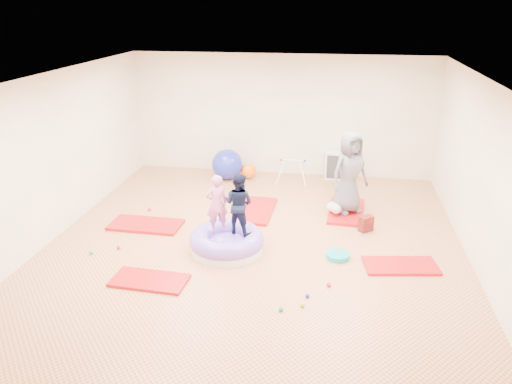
# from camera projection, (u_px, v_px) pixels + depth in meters

# --- Properties ---
(room) EXTENTS (7.01, 8.01, 2.81)m
(room) POSITION_uv_depth(u_px,v_px,m) (253.00, 169.00, 7.90)
(room) COLOR tan
(room) RESTS_ON ground
(gym_mat_front_left) EXTENTS (1.14, 0.62, 0.05)m
(gym_mat_front_left) POSITION_uv_depth(u_px,v_px,m) (149.00, 280.00, 7.39)
(gym_mat_front_left) COLOR red
(gym_mat_front_left) RESTS_ON ground
(gym_mat_mid_left) EXTENTS (1.33, 0.69, 0.05)m
(gym_mat_mid_left) POSITION_uv_depth(u_px,v_px,m) (146.00, 225.00, 9.21)
(gym_mat_mid_left) COLOR red
(gym_mat_mid_left) RESTS_ON ground
(gym_mat_center_back) EXTENTS (0.70, 1.35, 0.06)m
(gym_mat_center_back) POSITION_uv_depth(u_px,v_px,m) (256.00, 210.00, 9.84)
(gym_mat_center_back) COLOR red
(gym_mat_center_back) RESTS_ON ground
(gym_mat_right) EXTENTS (1.20, 0.73, 0.05)m
(gym_mat_right) POSITION_uv_depth(u_px,v_px,m) (401.00, 266.00, 7.80)
(gym_mat_right) COLOR red
(gym_mat_right) RESTS_ON ground
(gym_mat_rear_right) EXTENTS (0.74, 1.37, 0.06)m
(gym_mat_rear_right) POSITION_uv_depth(u_px,v_px,m) (346.00, 211.00, 9.80)
(gym_mat_rear_right) COLOR red
(gym_mat_rear_right) RESTS_ON ground
(inflatable_cushion) EXTENTS (1.24, 1.24, 0.39)m
(inflatable_cushion) POSITION_uv_depth(u_px,v_px,m) (227.00, 242.00, 8.28)
(inflatable_cushion) COLOR silver
(inflatable_cushion) RESTS_ON ground
(child_pink) EXTENTS (0.43, 0.38, 1.00)m
(child_pink) POSITION_uv_depth(u_px,v_px,m) (217.00, 201.00, 8.09)
(child_pink) COLOR #CD5F95
(child_pink) RESTS_ON inflatable_cushion
(child_navy) EXTENTS (0.60, 0.53, 1.03)m
(child_navy) POSITION_uv_depth(u_px,v_px,m) (239.00, 201.00, 8.05)
(child_navy) COLOR black
(child_navy) RESTS_ON inflatable_cushion
(adult_caregiver) EXTENTS (0.92, 0.86, 1.59)m
(adult_caregiver) POSITION_uv_depth(u_px,v_px,m) (349.00, 173.00, 9.46)
(adult_caregiver) COLOR #575964
(adult_caregiver) RESTS_ON gym_mat_rear_right
(infant) EXTENTS (0.38, 0.39, 0.22)m
(infant) POSITION_uv_depth(u_px,v_px,m) (336.00, 208.00, 9.60)
(infant) COLOR #B0C9EE
(infant) RESTS_ON gym_mat_rear_right
(ball_pit_balls) EXTENTS (3.95, 3.03, 0.07)m
(ball_pit_balls) POSITION_uv_depth(u_px,v_px,m) (218.00, 262.00, 7.89)
(ball_pit_balls) COLOR green
(ball_pit_balls) RESTS_ON ground
(exercise_ball_blue) EXTENTS (0.71, 0.71, 0.71)m
(exercise_ball_blue) POSITION_uv_depth(u_px,v_px,m) (227.00, 164.00, 11.53)
(exercise_ball_blue) COLOR #1E29A5
(exercise_ball_blue) RESTS_ON ground
(exercise_ball_orange) EXTENTS (0.37, 0.37, 0.37)m
(exercise_ball_orange) POSITION_uv_depth(u_px,v_px,m) (248.00, 171.00, 11.63)
(exercise_ball_orange) COLOR orange
(exercise_ball_orange) RESTS_ON ground
(infant_play_gym) EXTENTS (0.72, 0.68, 0.55)m
(infant_play_gym) POSITION_uv_depth(u_px,v_px,m) (293.00, 167.00, 11.29)
(infant_play_gym) COLOR silver
(infant_play_gym) RESTS_ON ground
(cube_shelf) EXTENTS (0.64, 0.32, 0.64)m
(cube_shelf) POSITION_uv_depth(u_px,v_px,m) (339.00, 165.00, 11.57)
(cube_shelf) COLOR silver
(cube_shelf) RESTS_ON ground
(balance_disc) EXTENTS (0.38, 0.38, 0.08)m
(balance_disc) POSITION_uv_depth(u_px,v_px,m) (338.00, 256.00, 8.06)
(balance_disc) COLOR teal
(balance_disc) RESTS_ON ground
(backpack) EXTENTS (0.29, 0.27, 0.29)m
(backpack) POSITION_uv_depth(u_px,v_px,m) (366.00, 224.00, 8.97)
(backpack) COLOR #B12524
(backpack) RESTS_ON ground
(yellow_toy) EXTENTS (0.20, 0.20, 0.03)m
(yellow_toy) POSITION_uv_depth(u_px,v_px,m) (156.00, 280.00, 7.41)
(yellow_toy) COLOR yellow
(yellow_toy) RESTS_ON ground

